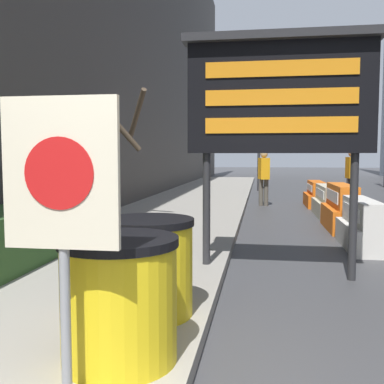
{
  "coord_description": "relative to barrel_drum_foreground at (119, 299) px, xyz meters",
  "views": [
    {
      "loc": [
        0.44,
        -2.01,
        1.55
      ],
      "look_at": [
        -1.24,
        8.9,
        0.66
      ],
      "focal_mm": 42.0,
      "sensor_mm": 36.0,
      "label": 1
    }
  ],
  "objects": [
    {
      "name": "jersey_barrier_cream",
      "position": [
        2.63,
        9.04,
        -0.22
      ],
      "size": [
        0.55,
        1.96,
        0.78
      ],
      "color": "beige",
      "rests_on": "ground_plane"
    },
    {
      "name": "traffic_cone_mid",
      "position": [
        3.23,
        9.06,
        -0.27
      ],
      "size": [
        0.34,
        0.34,
        0.61
      ],
      "color": "black",
      "rests_on": "ground_plane"
    },
    {
      "name": "barrel_drum_foreground",
      "position": [
        0.0,
        0.0,
        0.0
      ],
      "size": [
        0.82,
        0.82,
        0.86
      ],
      "color": "yellow",
      "rests_on": "sidewalk_left"
    },
    {
      "name": "jersey_barrier_orange_near",
      "position": [
        2.63,
        6.84,
        -0.15
      ],
      "size": [
        0.63,
        1.81,
        0.95
      ],
      "color": "orange",
      "rests_on": "ground_plane"
    },
    {
      "name": "traffic_light_near_curb",
      "position": [
        0.84,
        17.11,
        2.52
      ],
      "size": [
        0.28,
        0.45,
        4.28
      ],
      "color": "#2D2D30",
      "rests_on": "ground_plane"
    },
    {
      "name": "barrel_drum_middle",
      "position": [
        -0.03,
        0.92,
        0.0
      ],
      "size": [
        0.82,
        0.82,
        0.86
      ],
      "color": "yellow",
      "rests_on": "sidewalk_left"
    },
    {
      "name": "bare_tree",
      "position": [
        -2.21,
        6.42,
        0.9
      ],
      "size": [
        1.36,
        1.61,
        2.85
      ],
      "color": "#4C3D2D",
      "rests_on": "sidewalk_left"
    },
    {
      "name": "jersey_barrier_orange_far",
      "position": [
        2.63,
        11.24,
        -0.23
      ],
      "size": [
        0.65,
        1.69,
        0.77
      ],
      "color": "orange",
      "rests_on": "ground_plane"
    },
    {
      "name": "message_board",
      "position": [
        1.17,
        2.84,
        1.71
      ],
      "size": [
        2.4,
        0.36,
        3.04
      ],
      "color": "#28282B",
      "rests_on": "ground_plane"
    },
    {
      "name": "jersey_barrier_white",
      "position": [
        2.63,
        4.87,
        -0.21
      ],
      "size": [
        0.6,
        1.71,
        0.82
      ],
      "color": "silver",
      "rests_on": "ground_plane"
    },
    {
      "name": "pedestrian_passerby",
      "position": [
        1.03,
        11.14,
        0.44
      ],
      "size": [
        0.36,
        0.5,
        1.71
      ],
      "rotation": [
        0.0,
        0.0,
        4.94
      ],
      "color": "#514C42",
      "rests_on": "ground_plane"
    },
    {
      "name": "warning_sign",
      "position": [
        -0.14,
        -0.56,
        0.77
      ],
      "size": [
        0.67,
        0.08,
        1.74
      ],
      "color": "gray",
      "rests_on": "sidewalk_left"
    },
    {
      "name": "pedestrian_worker",
      "position": [
        3.77,
        11.82,
        0.46
      ],
      "size": [
        0.33,
        0.49,
        1.75
      ],
      "rotation": [
        0.0,
        0.0,
        4.84
      ],
      "color": "#333338",
      "rests_on": "ground_plane"
    },
    {
      "name": "hedge_strip",
      "position": [
        -2.28,
        2.83,
        -0.07
      ],
      "size": [
        0.9,
        5.16,
        0.72
      ],
      "color": "#335628",
      "rests_on": "sidewalk_left"
    }
  ]
}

